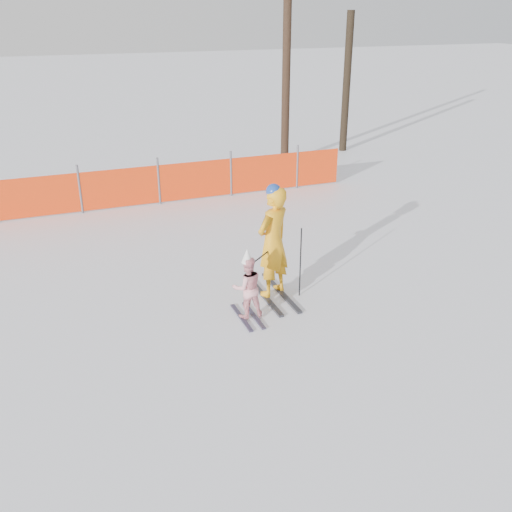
{
  "coord_description": "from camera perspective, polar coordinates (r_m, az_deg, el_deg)",
  "views": [
    {
      "loc": [
        -3.16,
        -7.63,
        4.84
      ],
      "look_at": [
        0.0,
        0.5,
        1.0
      ],
      "focal_mm": 40.0,
      "sensor_mm": 36.0,
      "label": 1
    }
  ],
  "objects": [
    {
      "name": "tree_trunks",
      "position": [
        19.71,
        5.66,
        18.41
      ],
      "size": [
        2.97,
        1.13,
        7.0
      ],
      "color": "#322116",
      "rests_on": "ground"
    },
    {
      "name": "child",
      "position": [
        9.43,
        -0.87,
        -3.1
      ],
      "size": [
        0.54,
        0.95,
        1.26
      ],
      "color": "black",
      "rests_on": "ground"
    },
    {
      "name": "safety_fence",
      "position": [
        15.02,
        -18.74,
        5.92
      ],
      "size": [
        15.31,
        0.06,
        1.25
      ],
      "color": "#595960",
      "rests_on": "ground"
    },
    {
      "name": "adult",
      "position": [
        9.99,
        1.71,
        1.46
      ],
      "size": [
        0.87,
        1.65,
        2.1
      ],
      "color": "black",
      "rests_on": "ground"
    },
    {
      "name": "ski_poles",
      "position": [
        9.97,
        3.13,
        -0.48
      ],
      "size": [
        1.08,
        0.46,
        1.31
      ],
      "color": "black",
      "rests_on": "ground"
    },
    {
      "name": "ground",
      "position": [
        9.57,
        1.09,
        -6.62
      ],
      "size": [
        120.0,
        120.0,
        0.0
      ],
      "primitive_type": "plane",
      "color": "white",
      "rests_on": "ground"
    }
  ]
}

